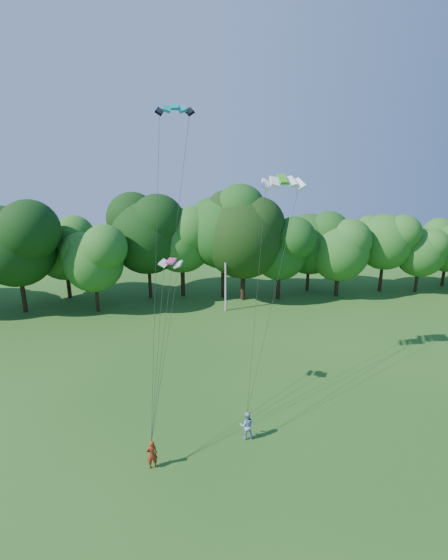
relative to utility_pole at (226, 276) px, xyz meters
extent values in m
cylinder|color=beige|center=(0.00, 0.00, -0.12)|extent=(0.20, 0.20, 8.06)
cube|color=beige|center=(0.00, 0.00, 3.71)|extent=(1.52, 0.69, 0.08)
imported|color=maroon|center=(-6.90, -24.55, -3.24)|extent=(0.76, 0.61, 1.82)
imported|color=#9AAED6|center=(-1.00, -22.45, -3.20)|extent=(0.96, 0.76, 1.90)
cube|color=#048C8A|center=(-4.99, -16.00, 16.29)|extent=(2.44, 1.18, 0.49)
cube|color=green|center=(2.72, -14.00, 11.55)|extent=(3.11, 1.41, 0.70)
cube|color=#C33679|center=(-5.53, -18.13, 6.67)|extent=(1.71, 1.26, 0.28)
cylinder|color=#302312|center=(2.48, 3.43, -1.50)|extent=(0.51, 0.51, 5.30)
ellipsoid|color=black|center=(2.48, 3.43, 5.49)|extent=(10.60, 10.60, 11.57)
camera|label=1|loc=(-4.87, -46.05, 14.11)|focal=28.00mm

